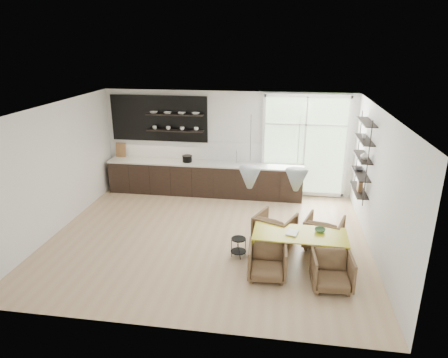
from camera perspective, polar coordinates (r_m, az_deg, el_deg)
room at (r=9.43m, az=2.31°, el=2.32°), size 7.02×6.01×2.91m
kitchen_run at (r=11.39m, az=-3.23°, el=0.76°), size 5.54×0.69×2.75m
right_shelving at (r=9.57m, az=19.17°, el=2.68°), size 0.26×1.22×1.90m
dining_table at (r=7.96m, az=10.79°, el=-7.95°), size 1.83×0.87×0.66m
armchair_back_left at (r=8.72m, az=7.28°, el=-7.13°), size 1.01×1.02×0.71m
armchair_back_right at (r=8.80m, az=14.07°, el=-7.39°), size 0.94×0.95×0.70m
armchair_front_left at (r=7.60m, az=6.20°, el=-11.55°), size 0.73×0.75×0.66m
armchair_front_right at (r=7.52m, az=15.15°, el=-12.58°), size 0.74×0.76×0.65m
wire_stool at (r=8.24m, az=2.09°, el=-9.37°), size 0.32×0.32×0.40m
table_book at (r=7.93m, az=8.97°, el=-7.47°), size 0.27×0.32×0.03m
table_bowl at (r=8.08m, az=13.55°, el=-7.12°), size 0.24×0.24×0.07m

